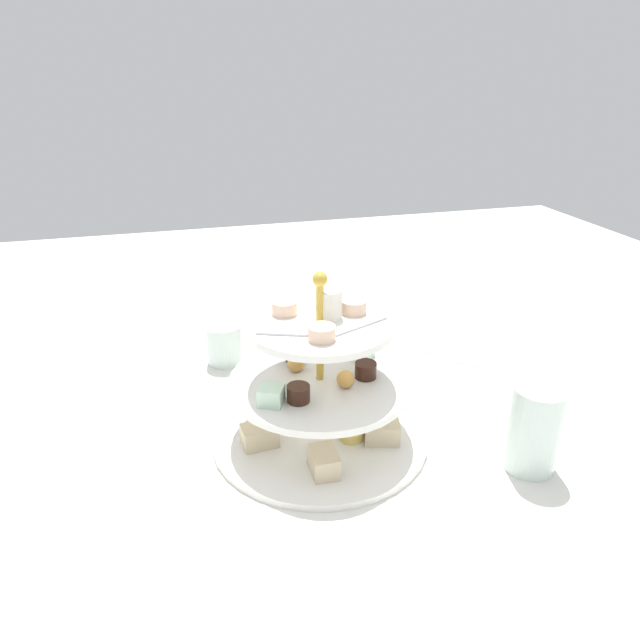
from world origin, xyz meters
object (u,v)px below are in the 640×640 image
(water_glass_short_left, at_px, (225,344))
(butter_knife_right, at_px, (437,354))
(teacup_with_saucer, at_px, (305,333))
(water_glass_tall_right, at_px, (534,428))
(tiered_serving_stand, at_px, (320,394))

(water_glass_short_left, bearing_deg, butter_knife_right, -11.35)
(teacup_with_saucer, xyz_separation_m, butter_knife_right, (0.23, -0.11, -0.02))
(water_glass_tall_right, xyz_separation_m, butter_knife_right, (0.03, 0.33, -0.06))
(teacup_with_saucer, bearing_deg, water_glass_tall_right, -65.18)
(water_glass_short_left, xyz_separation_m, butter_knife_right, (0.38, -0.08, -0.03))
(tiered_serving_stand, bearing_deg, water_glass_short_left, 111.39)
(water_glass_tall_right, relative_size, water_glass_short_left, 1.66)
(butter_knife_right, bearing_deg, teacup_with_saucer, 25.99)
(water_glass_short_left, distance_m, butter_knife_right, 0.39)
(water_glass_tall_right, xyz_separation_m, teacup_with_saucer, (-0.20, 0.43, -0.04))
(water_glass_short_left, distance_m, teacup_with_saucer, 0.16)
(water_glass_short_left, bearing_deg, water_glass_tall_right, -48.66)
(tiered_serving_stand, xyz_separation_m, butter_knife_right, (0.28, 0.19, -0.07))
(tiered_serving_stand, distance_m, teacup_with_saucer, 0.30)
(water_glass_short_left, bearing_deg, teacup_with_saucer, 10.79)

